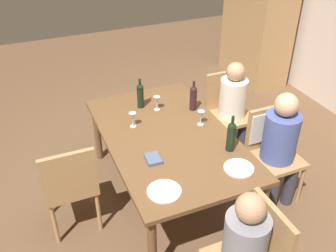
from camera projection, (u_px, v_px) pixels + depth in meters
The scene contains 18 objects.
ground_plane at pixel (168, 193), 3.87m from camera, with size 10.00×10.00×0.00m, color brown.
armoire_cabinet at pixel (259, 7), 5.57m from camera, with size 1.18×0.62×2.18m.
dining_table at pixel (168, 141), 3.51m from camera, with size 1.84×1.11×0.72m.
chair_far_left at pixel (227, 107), 4.27m from camera, with size 0.44×0.44×0.92m.
chair_far_right at pixel (270, 140), 3.62m from camera, with size 0.46×0.44×0.92m.
chair_near at pixel (70, 183), 3.21m from camera, with size 0.44×0.44×0.92m.
person_woman_host at pixel (234, 103), 4.12m from camera, with size 0.34×0.29×1.11m.
person_man_bearded at pixel (241, 249), 2.51m from camera, with size 0.29×0.34×1.11m.
person_man_guest at pixel (281, 143), 3.47m from camera, with size 0.37×0.32×1.16m.
wine_bottle_tall_green at pixel (140, 95), 3.82m from camera, with size 0.07×0.07×0.32m.
wine_bottle_dark_red at pixel (193, 97), 3.78m from camera, with size 0.07×0.07×0.32m.
wine_bottle_short_olive at pixel (231, 136), 3.21m from camera, with size 0.08×0.08×0.34m.
wine_glass_near_left at pixel (133, 117), 3.54m from camera, with size 0.07×0.07×0.15m.
wine_glass_centre at pixel (157, 100), 3.80m from camera, with size 0.07×0.07×0.15m.
wine_glass_near_right at pixel (201, 115), 3.56m from camera, with size 0.07×0.07×0.15m.
dinner_plate_host at pixel (164, 191), 2.84m from camera, with size 0.26×0.26×0.01m, color white.
dinner_plate_guest_left at pixel (239, 168), 3.07m from camera, with size 0.25×0.25×0.01m, color white.
folded_napkin at pixel (153, 159), 3.16m from camera, with size 0.16×0.12×0.03m, color #4C5B75.
Camera 1 is at (2.63, -1.11, 2.70)m, focal length 40.65 mm.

